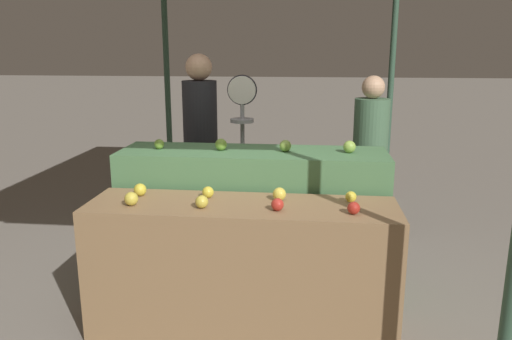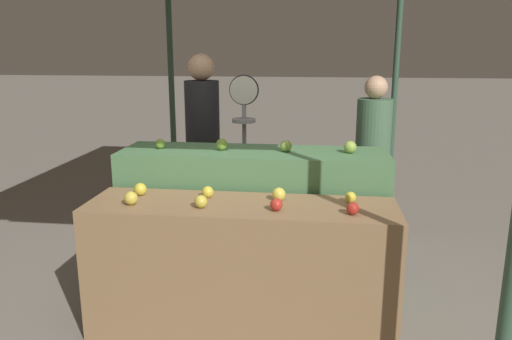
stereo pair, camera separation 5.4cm
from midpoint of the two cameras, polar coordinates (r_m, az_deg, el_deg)
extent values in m
plane|color=gray|center=(3.51, -1.17, -17.67)|extent=(60.00, 60.00, 0.00)
cylinder|color=#33513D|center=(6.27, -9.37, 8.89)|extent=(0.07, 0.07, 2.64)
cylinder|color=#33513D|center=(6.08, 15.79, 8.41)|extent=(0.07, 0.07, 2.64)
cube|color=olive|center=(3.31, -1.20, -11.17)|extent=(1.96, 0.55, 0.88)
cube|color=#4C7A4C|center=(3.81, 0.11, -5.89)|extent=(1.96, 0.55, 1.10)
sphere|color=gold|center=(3.21, -13.63, -3.14)|extent=(0.09, 0.09, 0.09)
sphere|color=gold|center=(3.08, -5.82, -3.60)|extent=(0.08, 0.08, 0.08)
sphere|color=#B72D23|center=(3.01, 2.85, -3.97)|extent=(0.08, 0.08, 0.08)
sphere|color=#AD281E|center=(3.00, 11.49, -4.33)|extent=(0.08, 0.08, 0.08)
sphere|color=gold|center=(3.40, -12.65, -2.15)|extent=(0.08, 0.08, 0.08)
sphere|color=gold|center=(3.28, -5.08, -2.51)|extent=(0.08, 0.08, 0.08)
sphere|color=yellow|center=(3.21, 3.11, -2.77)|extent=(0.09, 0.09, 0.09)
sphere|color=gold|center=(3.23, 11.23, -3.07)|extent=(0.07, 0.07, 0.07)
sphere|color=#7AA338|center=(3.80, -10.48, 2.96)|extent=(0.07, 0.07, 0.07)
sphere|color=#7AA338|center=(3.68, -3.52, 2.93)|extent=(0.09, 0.09, 0.09)
sphere|color=#8EB247|center=(3.63, 3.87, 2.76)|extent=(0.09, 0.09, 0.09)
sphere|color=#8EB247|center=(3.64, 11.14, 2.59)|extent=(0.09, 0.09, 0.09)
cylinder|color=#99999E|center=(4.38, -0.97, -0.45)|extent=(0.04, 0.04, 1.51)
cylinder|color=black|center=(4.25, -1.01, 9.14)|extent=(0.25, 0.01, 0.25)
cylinder|color=silver|center=(4.24, -1.04, 9.12)|extent=(0.23, 0.02, 0.23)
cylinder|color=#99999E|center=(4.26, -1.03, 6.61)|extent=(0.01, 0.01, 0.14)
cylinder|color=#99999E|center=(4.27, -1.03, 5.68)|extent=(0.20, 0.20, 0.03)
cube|color=#2D2D38|center=(4.70, -5.57, -3.85)|extent=(0.24, 0.16, 0.83)
cylinder|color=#232328|center=(4.52, -5.80, 5.56)|extent=(0.34, 0.34, 0.72)
sphere|color=tan|center=(4.48, -5.95, 11.62)|extent=(0.23, 0.23, 0.23)
cube|color=#2D2D38|center=(4.91, 13.15, -3.94)|extent=(0.28, 0.23, 0.74)
cylinder|color=#476B4C|center=(4.75, 13.60, 4.04)|extent=(0.42, 0.42, 0.64)
sphere|color=tan|center=(4.70, 13.90, 9.17)|extent=(0.21, 0.21, 0.21)
camera|label=1|loc=(0.03, -89.54, 0.11)|focal=35.00mm
camera|label=2|loc=(0.03, 90.46, -0.11)|focal=35.00mm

